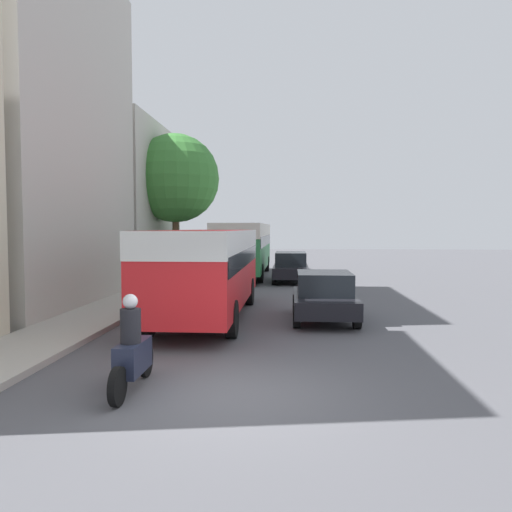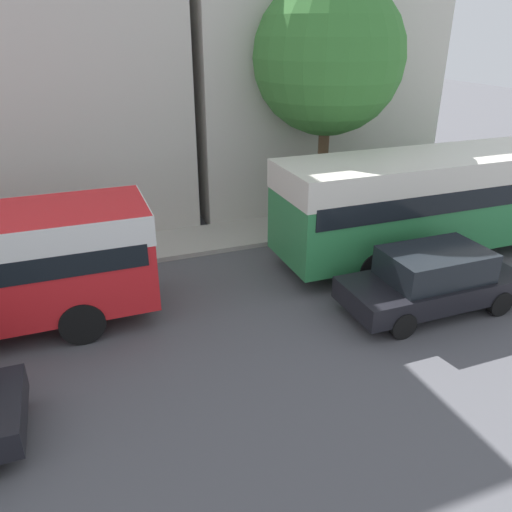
{
  "view_description": "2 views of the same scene",
  "coord_description": "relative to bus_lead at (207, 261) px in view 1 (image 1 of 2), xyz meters",
  "views": [
    {
      "loc": [
        1.06,
        -8.38,
        2.87
      ],
      "look_at": [
        -0.78,
        17.84,
        1.4
      ],
      "focal_mm": 35.0,
      "sensor_mm": 36.0,
      "label": 1
    },
    {
      "loc": [
        9.66,
        10.39,
        6.42
      ],
      "look_at": [
        0.1,
        14.01,
        1.73
      ],
      "focal_mm": 35.0,
      "sensor_mm": 36.0,
      "label": 2
    }
  ],
  "objects": [
    {
      "name": "street_tree",
      "position": [
        -3.62,
        11.16,
        3.72
      ],
      "size": [
        4.78,
        4.78,
        7.81
      ],
      "color": "brown",
      "rests_on": "sidewalk"
    },
    {
      "name": "bus_following",
      "position": [
        -0.11,
        13.79,
        0.19
      ],
      "size": [
        2.63,
        11.12,
        3.13
      ],
      "color": "#2D8447",
      "rests_on": "ground_plane"
    },
    {
      "name": "building_far_terrace",
      "position": [
        -8.09,
        12.0,
        2.5
      ],
      "size": [
        6.95,
        9.2,
        8.67
      ],
      "color": "beige",
      "rests_on": "ground_plane"
    },
    {
      "name": "car_far_curb",
      "position": [
        2.64,
        10.98,
        -1.02
      ],
      "size": [
        1.89,
        4.53,
        1.59
      ],
      "rotation": [
        0.0,
        0.0,
        3.14
      ],
      "color": "black",
      "rests_on": "ground_plane"
    },
    {
      "name": "building_midblock",
      "position": [
        -7.79,
        2.23,
        4.68
      ],
      "size": [
        6.35,
        9.63,
        13.03
      ],
      "color": "beige",
      "rests_on": "ground_plane"
    },
    {
      "name": "motorcycle_behind_lead",
      "position": [
        -0.13,
        -7.17,
        -1.15
      ],
      "size": [
        0.38,
        2.24,
        1.73
      ],
      "color": "#1E2338",
      "rests_on": "ground_plane"
    },
    {
      "name": "bus_lead",
      "position": [
        0.0,
        0.0,
        0.0
      ],
      "size": [
        2.51,
        9.2,
        2.81
      ],
      "color": "red",
      "rests_on": "ground_plane"
    },
    {
      "name": "car_crossing",
      "position": [
        3.69,
        -0.17,
        -1.06
      ],
      "size": [
        1.93,
        3.91,
        1.51
      ],
      "rotation": [
        0.0,
        0.0,
        3.14
      ],
      "color": "black",
      "rests_on": "ground_plane"
    },
    {
      "name": "ground_plane",
      "position": [
        1.59,
        -7.28,
        -1.84
      ],
      "size": [
        120.0,
        120.0,
        0.0
      ],
      "primitive_type": "plane",
      "color": "#515156"
    },
    {
      "name": "pedestrian_near_curb",
      "position": [
        -4.03,
        12.97,
        -0.82
      ],
      "size": [
        0.41,
        0.41,
        1.7
      ],
      "color": "#232838",
      "rests_on": "sidewalk"
    }
  ]
}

